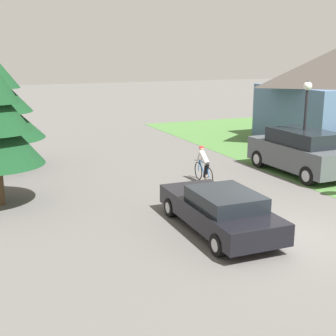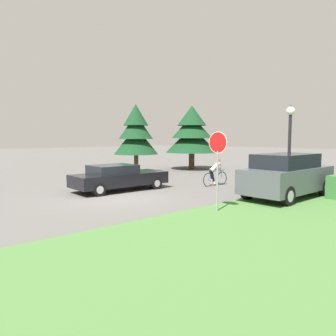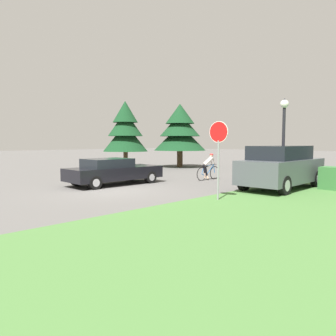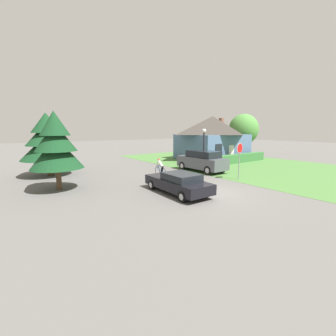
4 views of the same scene
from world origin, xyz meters
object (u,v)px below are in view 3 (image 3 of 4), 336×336
at_px(street_lamp, 284,128).
at_px(conifer_tall_far, 180,131).
at_px(conifer_tall_near, 125,130).
at_px(parked_suv_right, 281,167).
at_px(stop_sign, 218,144).
at_px(cyclist, 208,167).
at_px(sedan_left_lane, 113,171).

height_order(street_lamp, conifer_tall_far, conifer_tall_far).
relative_size(conifer_tall_near, conifer_tall_far, 0.96).
height_order(parked_suv_right, street_lamp, street_lamp).
distance_m(conifer_tall_near, conifer_tall_far, 5.49).
relative_size(stop_sign, street_lamp, 0.71).
bearing_deg(parked_suv_right, conifer_tall_far, 61.80).
bearing_deg(street_lamp, conifer_tall_far, 152.72).
bearing_deg(conifer_tall_far, cyclist, -37.45).
bearing_deg(conifer_tall_near, street_lamp, -3.52).
height_order(sedan_left_lane, parked_suv_right, parked_suv_right).
relative_size(sedan_left_lane, stop_sign, 1.69).
relative_size(cyclist, stop_sign, 0.64).
bearing_deg(sedan_left_lane, stop_sign, -86.89).
distance_m(cyclist, conifer_tall_near, 8.18).
xyz_separation_m(cyclist, street_lamp, (4.59, -0.48, 2.05)).
height_order(sedan_left_lane, conifer_tall_far, conifer_tall_far).
relative_size(cyclist, parked_suv_right, 0.37).
bearing_deg(conifer_tall_far, conifer_tall_near, -93.51).
relative_size(parked_suv_right, conifer_tall_far, 0.94).
height_order(parked_suv_right, conifer_tall_far, conifer_tall_far).
bearing_deg(parked_suv_right, conifer_tall_near, 85.78).
height_order(cyclist, conifer_tall_near, conifer_tall_near).
height_order(stop_sign, conifer_tall_near, conifer_tall_near).
height_order(stop_sign, street_lamp, street_lamp).
height_order(street_lamp, conifer_tall_near, conifer_tall_near).
relative_size(cyclist, street_lamp, 0.45).
xyz_separation_m(sedan_left_lane, stop_sign, (6.27, 0.18, 1.39)).
relative_size(cyclist, conifer_tall_near, 0.36).
xyz_separation_m(parked_suv_right, street_lamp, (0.10, -0.07, 1.77)).
bearing_deg(stop_sign, sedan_left_lane, -3.63).
distance_m(sedan_left_lane, parked_suv_right, 7.99).
relative_size(sedan_left_lane, street_lamp, 1.19).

